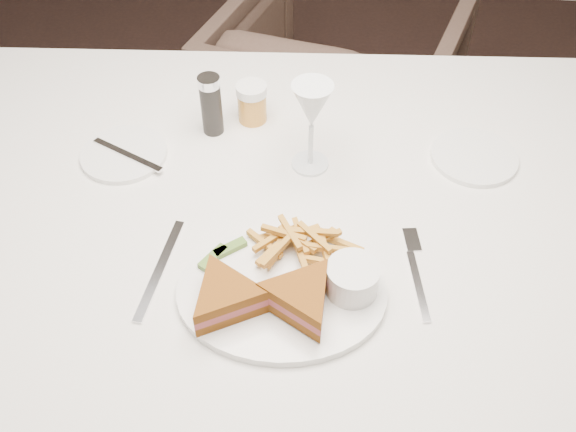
# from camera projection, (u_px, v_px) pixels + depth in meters

# --- Properties ---
(table) EXTENTS (1.57, 1.11, 0.75)m
(table) POSITION_uv_depth(u_px,v_px,m) (291.00, 335.00, 1.37)
(table) COLOR silver
(table) RESTS_ON ground
(chair_far) EXTENTS (0.83, 0.80, 0.70)m
(chair_far) POSITION_uv_depth(u_px,v_px,m) (338.00, 87.00, 2.02)
(chair_far) COLOR #47352C
(chair_far) RESTS_ON ground
(table_setting) EXTENTS (0.81, 0.59, 0.18)m
(table_setting) POSITION_uv_depth(u_px,v_px,m) (286.00, 229.00, 1.02)
(table_setting) COLOR white
(table_setting) RESTS_ON table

